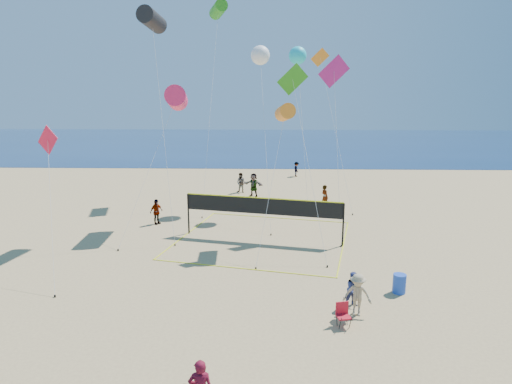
{
  "coord_description": "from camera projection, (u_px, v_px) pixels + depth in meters",
  "views": [
    {
      "loc": [
        1.71,
        -13.1,
        8.72
      ],
      "look_at": [
        1.27,
        2.0,
        5.3
      ],
      "focal_mm": 32.0,
      "sensor_mm": 36.0,
      "label": 1
    }
  ],
  "objects": [
    {
      "name": "far_person_1",
      "position": [
        254.0,
        185.0,
        37.7
      ],
      "size": [
        1.88,
        1.25,
        1.94
      ],
      "primitive_type": "imported",
      "rotation": [
        0.0,
        0.0,
        -0.42
      ],
      "color": "gray",
      "rests_on": "ground"
    },
    {
      "name": "far_person_3",
      "position": [
        241.0,
        183.0,
        39.06
      ],
      "size": [
        1.01,
        0.9,
        1.71
      ],
      "primitive_type": "imported",
      "rotation": [
        0.0,
        0.0,
        -0.37
      ],
      "color": "gray",
      "rests_on": "ground"
    },
    {
      "name": "kite_2",
      "position": [
        285.0,
        113.0,
        25.55
      ],
      "size": [
        2.12,
        5.91,
        8.0
      ],
      "rotation": [
        0.0,
        0.0,
        0.14
      ],
      "color": "orange",
      "rests_on": "ground"
    },
    {
      "name": "kite_8",
      "position": [
        218.0,
        10.0,
        36.08
      ],
      "size": [
        1.75,
        9.4,
        15.52
      ],
      "rotation": [
        0.0,
        0.0,
        0.35
      ],
      "color": "#31991C",
      "rests_on": "ground"
    },
    {
      "name": "kite_9",
      "position": [
        322.0,
        68.0,
        36.31
      ],
      "size": [
        2.7,
        7.12,
        11.95
      ],
      "rotation": [
        0.0,
        0.0,
        0.22
      ],
      "color": "orange",
      "rests_on": "ground"
    },
    {
      "name": "kite_1",
      "position": [
        152.0,
        20.0,
        26.68
      ],
      "size": [
        2.27,
        4.9,
        13.35
      ],
      "rotation": [
        0.0,
        0.0,
        -0.11
      ],
      "color": "black",
      "rests_on": "ground"
    },
    {
      "name": "far_person_4",
      "position": [
        296.0,
        169.0,
        46.37
      ],
      "size": [
        0.7,
        1.04,
        1.49
      ],
      "primitive_type": "imported",
      "rotation": [
        0.0,
        0.0,
        1.74
      ],
      "color": "gray",
      "rests_on": "ground"
    },
    {
      "name": "kite_6",
      "position": [
        260.0,
        55.0,
        33.58
      ],
      "size": [
        1.62,
        9.21,
        11.84
      ],
      "rotation": [
        0.0,
        0.0,
        0.05
      ],
      "color": "white",
      "rests_on": "ground"
    },
    {
      "name": "camp_chair",
      "position": [
        343.0,
        313.0,
        17.08
      ],
      "size": [
        0.58,
        0.69,
        1.02
      ],
      "rotation": [
        0.0,
        0.0,
        0.21
      ],
      "color": "red",
      "rests_on": "ground"
    },
    {
      "name": "kite_4",
      "position": [
        294.0,
        88.0,
        24.98
      ],
      "size": [
        2.6,
        4.6,
        10.11
      ],
      "rotation": [
        0.0,
        0.0,
        0.36
      ],
      "color": "#31991C",
      "rests_on": "ground"
    },
    {
      "name": "ground",
      "position": [
        215.0,
        365.0,
        14.75
      ],
      "size": [
        120.0,
        120.0,
        0.0
      ],
      "primitive_type": "plane",
      "color": "tan",
      "rests_on": "ground"
    },
    {
      "name": "volleyball_net",
      "position": [
        263.0,
        211.0,
        26.68
      ],
      "size": [
        11.38,
        11.26,
        2.55
      ],
      "rotation": [
        0.0,
        0.0,
        -0.22
      ],
      "color": "black",
      "rests_on": "ground"
    },
    {
      "name": "bystander_b",
      "position": [
        357.0,
        295.0,
        17.83
      ],
      "size": [
        1.22,
        0.87,
        1.72
      ],
      "primitive_type": "imported",
      "rotation": [
        0.0,
        0.0,
        -0.22
      ],
      "color": "tan",
      "rests_on": "ground"
    },
    {
      "name": "far_person_0",
      "position": [
        156.0,
        212.0,
        29.95
      ],
      "size": [
        0.93,
        1.03,
        1.68
      ],
      "primitive_type": "imported",
      "rotation": [
        0.0,
        0.0,
        0.91
      ],
      "color": "gray",
      "rests_on": "ground"
    },
    {
      "name": "trash_barrel",
      "position": [
        399.0,
        284.0,
        19.89
      ],
      "size": [
        0.58,
        0.58,
        0.85
      ],
      "primitive_type": "cylinder",
      "rotation": [
        0.0,
        0.0,
        0.02
      ],
      "color": "blue",
      "rests_on": "ground"
    },
    {
      "name": "far_person_2",
      "position": [
        325.0,
        197.0,
        33.52
      ],
      "size": [
        0.71,
        0.81,
        1.86
      ],
      "primitive_type": "imported",
      "rotation": [
        0.0,
        0.0,
        2.05
      ],
      "color": "gray",
      "rests_on": "ground"
    },
    {
      "name": "kite_3",
      "position": [
        48.0,
        148.0,
        22.31
      ],
      "size": [
        2.52,
        4.8,
        7.01
      ],
      "rotation": [
        0.0,
        0.0,
        -0.31
      ],
      "color": "#F5173D",
      "rests_on": "ground"
    },
    {
      "name": "kite_7",
      "position": [
        298.0,
        56.0,
        32.09
      ],
      "size": [
        1.52,
        3.29,
        11.65
      ],
      "rotation": [
        0.0,
        0.0,
        -0.06
      ],
      "color": "#1BCCDF",
      "rests_on": "ground"
    },
    {
      "name": "kite_5",
      "position": [
        334.0,
        78.0,
        27.49
      ],
      "size": [
        1.98,
        4.32,
        10.75
      ],
      "rotation": [
        0.0,
        0.0,
        0.4
      ],
      "color": "#B91E7C",
      "rests_on": "ground"
    },
    {
      "name": "ocean",
      "position": [
        259.0,
        143.0,
        75.19
      ],
      "size": [
        140.0,
        50.0,
        0.03
      ],
      "primitive_type": "cube",
      "color": "#10284E",
      "rests_on": "ground"
    },
    {
      "name": "bystander_a",
      "position": [
        354.0,
        289.0,
        18.56
      ],
      "size": [
        0.85,
        0.75,
        1.48
      ],
      "primitive_type": "imported",
      "rotation": [
        0.0,
        0.0,
        0.29
      ],
      "color": "navy",
      "rests_on": "ground"
    },
    {
      "name": "kite_0",
      "position": [
        177.0,
        98.0,
        28.57
      ],
      "size": [
        3.35,
        7.1,
        8.99
      ],
      "rotation": [
        0.0,
        0.0,
        0.14
      ],
      "color": "#FF275E",
      "rests_on": "ground"
    }
  ]
}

